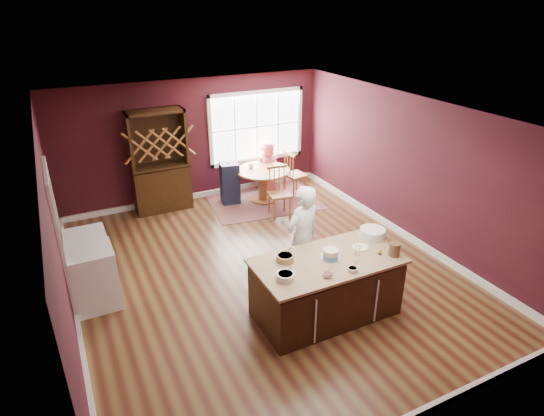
{
  "coord_description": "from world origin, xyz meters",
  "views": [
    {
      "loc": [
        -2.79,
        -5.95,
        4.26
      ],
      "look_at": [
        0.26,
        0.18,
        1.05
      ],
      "focal_mm": 30.0,
      "sensor_mm": 36.0,
      "label": 1
    }
  ],
  "objects_px": {
    "chair_east": "(295,173)",
    "seated_woman": "(268,167)",
    "layer_cake": "(331,254)",
    "dining_table": "(263,179)",
    "kitchen_island": "(326,288)",
    "washer": "(94,278)",
    "high_chair": "(230,182)",
    "baker": "(302,239)",
    "chair_north": "(262,165)",
    "toddler": "(226,167)",
    "chair_south": "(280,192)",
    "hutch": "(159,162)",
    "dryer": "(89,259)"
  },
  "relations": [
    {
      "from": "high_chair",
      "to": "toddler",
      "type": "bearing_deg",
      "value": 125.68
    },
    {
      "from": "dining_table",
      "to": "chair_north",
      "type": "relative_size",
      "value": 1.1
    },
    {
      "from": "kitchen_island",
      "to": "chair_east",
      "type": "height_order",
      "value": "chair_east"
    },
    {
      "from": "baker",
      "to": "chair_north",
      "type": "height_order",
      "value": "baker"
    },
    {
      "from": "chair_east",
      "to": "dining_table",
      "type": "bearing_deg",
      "value": 81.38
    },
    {
      "from": "kitchen_island",
      "to": "toddler",
      "type": "xyz_separation_m",
      "value": [
        0.19,
        4.43,
        0.37
      ]
    },
    {
      "from": "baker",
      "to": "high_chair",
      "type": "distance_m",
      "value": 3.62
    },
    {
      "from": "seated_woman",
      "to": "dryer",
      "type": "xyz_separation_m",
      "value": [
        -4.26,
        -2.21,
        -0.14
      ]
    },
    {
      "from": "hutch",
      "to": "washer",
      "type": "xyz_separation_m",
      "value": [
        -1.76,
        -2.94,
        -0.62
      ]
    },
    {
      "from": "dining_table",
      "to": "toddler",
      "type": "height_order",
      "value": "toddler"
    },
    {
      "from": "kitchen_island",
      "to": "hutch",
      "type": "bearing_deg",
      "value": 104.44
    },
    {
      "from": "kitchen_island",
      "to": "chair_east",
      "type": "xyz_separation_m",
      "value": [
        1.77,
        4.08,
        0.1
      ]
    },
    {
      "from": "washer",
      "to": "chair_east",
      "type": "bearing_deg",
      "value": 26.46
    },
    {
      "from": "chair_north",
      "to": "chair_south",
      "type": "bearing_deg",
      "value": 57.47
    },
    {
      "from": "layer_cake",
      "to": "dining_table",
      "type": "bearing_deg",
      "value": 77.84
    },
    {
      "from": "baker",
      "to": "toddler",
      "type": "height_order",
      "value": "baker"
    },
    {
      "from": "chair_north",
      "to": "seated_woman",
      "type": "relative_size",
      "value": 0.92
    },
    {
      "from": "chair_south",
      "to": "seated_woman",
      "type": "relative_size",
      "value": 0.9
    },
    {
      "from": "hutch",
      "to": "chair_south",
      "type": "bearing_deg",
      "value": -34.29
    },
    {
      "from": "toddler",
      "to": "chair_south",
      "type": "bearing_deg",
      "value": -59.17
    },
    {
      "from": "dining_table",
      "to": "hutch",
      "type": "xyz_separation_m",
      "value": [
        -2.14,
        0.58,
        0.56
      ]
    },
    {
      "from": "washer",
      "to": "dryer",
      "type": "height_order",
      "value": "washer"
    },
    {
      "from": "chair_east",
      "to": "seated_woman",
      "type": "xyz_separation_m",
      "value": [
        -0.47,
        0.5,
        0.06
      ]
    },
    {
      "from": "chair_south",
      "to": "seated_woman",
      "type": "bearing_deg",
      "value": 81.95
    },
    {
      "from": "chair_east",
      "to": "chair_north",
      "type": "distance_m",
      "value": 0.93
    },
    {
      "from": "chair_north",
      "to": "toddler",
      "type": "height_order",
      "value": "chair_north"
    },
    {
      "from": "chair_north",
      "to": "hutch",
      "type": "xyz_separation_m",
      "value": [
        -2.47,
        -0.2,
        0.55
      ]
    },
    {
      "from": "seated_woman",
      "to": "hutch",
      "type": "relative_size",
      "value": 0.55
    },
    {
      "from": "hutch",
      "to": "baker",
      "type": "bearing_deg",
      "value": -72.66
    },
    {
      "from": "baker",
      "to": "hutch",
      "type": "height_order",
      "value": "hutch"
    },
    {
      "from": "chair_south",
      "to": "toddler",
      "type": "height_order",
      "value": "chair_south"
    },
    {
      "from": "dining_table",
      "to": "chair_north",
      "type": "xyz_separation_m",
      "value": [
        0.33,
        0.78,
        0.01
      ]
    },
    {
      "from": "chair_east",
      "to": "washer",
      "type": "relative_size",
      "value": 1.14
    },
    {
      "from": "dryer",
      "to": "dining_table",
      "type": "bearing_deg",
      "value": 23.81
    },
    {
      "from": "toddler",
      "to": "baker",
      "type": "bearing_deg",
      "value": -92.61
    },
    {
      "from": "dining_table",
      "to": "seated_woman",
      "type": "distance_m",
      "value": 0.61
    },
    {
      "from": "hutch",
      "to": "dryer",
      "type": "relative_size",
      "value": 2.41
    },
    {
      "from": "chair_south",
      "to": "hutch",
      "type": "relative_size",
      "value": 0.49
    },
    {
      "from": "kitchen_island",
      "to": "dryer",
      "type": "relative_size",
      "value": 2.31
    },
    {
      "from": "chair_north",
      "to": "layer_cake",
      "type": "bearing_deg",
      "value": 55.77
    },
    {
      "from": "chair_north",
      "to": "high_chair",
      "type": "relative_size",
      "value": 1.12
    },
    {
      "from": "seated_woman",
      "to": "dryer",
      "type": "height_order",
      "value": "seated_woman"
    },
    {
      "from": "dining_table",
      "to": "high_chair",
      "type": "distance_m",
      "value": 0.75
    },
    {
      "from": "washer",
      "to": "dryer",
      "type": "distance_m",
      "value": 0.64
    },
    {
      "from": "chair_east",
      "to": "baker",
      "type": "bearing_deg",
      "value": 144.22
    },
    {
      "from": "chair_north",
      "to": "seated_woman",
      "type": "height_order",
      "value": "seated_woman"
    },
    {
      "from": "chair_south",
      "to": "dryer",
      "type": "distance_m",
      "value": 3.97
    },
    {
      "from": "washer",
      "to": "high_chair",
      "type": "bearing_deg",
      "value": 39.27
    },
    {
      "from": "baker",
      "to": "chair_south",
      "type": "xyz_separation_m",
      "value": [
        0.89,
        2.47,
        -0.34
      ]
    },
    {
      "from": "baker",
      "to": "washer",
      "type": "distance_m",
      "value": 3.16
    }
  ]
}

